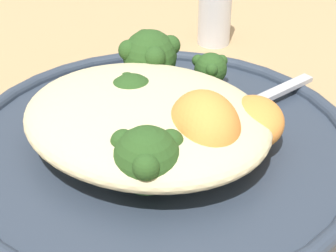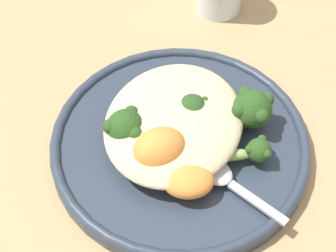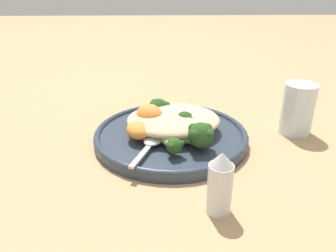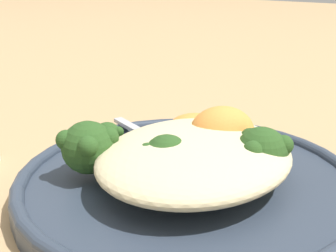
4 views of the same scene
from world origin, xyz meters
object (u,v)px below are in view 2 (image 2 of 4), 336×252
broccoli_stalk_2 (192,116)px  broccoli_stalk_4 (136,133)px  broccoli_stalk_1 (247,113)px  sweet_potato_chunk_0 (158,149)px  sweet_potato_chunk_1 (187,180)px  broccoli_stalk_0 (233,153)px  quinoa_mound (175,122)px  spoon (221,176)px  plate (180,143)px  broccoli_stalk_3 (180,125)px

broccoli_stalk_2 → broccoli_stalk_4: broccoli_stalk_4 is taller
broccoli_stalk_1 → sweet_potato_chunk_0: size_ratio=1.92×
broccoli_stalk_1 → sweet_potato_chunk_1: size_ratio=2.03×
broccoli_stalk_0 → broccoli_stalk_2: (-0.03, -0.05, 0.01)m
quinoa_mound → spoon: 0.08m
plate → sweet_potato_chunk_1: (0.06, 0.03, 0.02)m
plate → sweet_potato_chunk_0: bearing=-15.3°
plate → quinoa_mound: size_ratio=1.65×
broccoli_stalk_0 → broccoli_stalk_2: bearing=130.3°
broccoli_stalk_0 → broccoli_stalk_4: 0.10m
broccoli_stalk_4 → broccoli_stalk_3: bearing=-141.9°
broccoli_stalk_3 → broccoli_stalk_4: (0.03, -0.04, 0.01)m
broccoli_stalk_3 → spoon: broccoli_stalk_3 is taller
broccoli_stalk_2 → quinoa_mound: bearing=112.9°
broccoli_stalk_4 → quinoa_mound: bearing=-138.2°
broccoli_stalk_2 → broccoli_stalk_3: 0.02m
broccoli_stalk_1 → sweet_potato_chunk_1: broccoli_stalk_1 is taller
plate → broccoli_stalk_4: bearing=-60.7°
broccoli_stalk_3 → sweet_potato_chunk_0: 0.05m
quinoa_mound → broccoli_stalk_0: size_ratio=1.56×
broccoli_stalk_1 → broccoli_stalk_4: broccoli_stalk_1 is taller
broccoli_stalk_3 → sweet_potato_chunk_0: (0.05, -0.01, 0.01)m
quinoa_mound → sweet_potato_chunk_1: bearing=29.6°
broccoli_stalk_3 → sweet_potato_chunk_1: (0.06, 0.03, 0.00)m
plate → broccoli_stalk_0: (0.01, 0.06, 0.02)m
broccoli_stalk_3 → broccoli_stalk_4: 0.05m
plate → broccoli_stalk_3: bearing=-162.3°
broccoli_stalk_0 → sweet_potato_chunk_0: 0.08m
broccoli_stalk_2 → sweet_potato_chunk_0: (0.06, -0.02, 0.01)m
sweet_potato_chunk_1 → plate: bearing=-154.8°
plate → spoon: bearing=57.7°
sweet_potato_chunk_0 → quinoa_mound: bearing=177.2°
plate → broccoli_stalk_3: (-0.01, -0.00, 0.02)m
plate → spoon: (0.04, 0.06, 0.01)m
broccoli_stalk_1 → spoon: bearing=-153.1°
broccoli_stalk_1 → broccoli_stalk_3: 0.07m
broccoli_stalk_0 → broccoli_stalk_4: size_ratio=1.04×
broccoli_stalk_0 → sweet_potato_chunk_0: bearing=179.9°
broccoli_stalk_1 → broccoli_stalk_3: size_ratio=1.31×
sweet_potato_chunk_1 → spoon: 0.04m
broccoli_stalk_0 → broccoli_stalk_3: broccoli_stalk_3 is taller
broccoli_stalk_1 → broccoli_stalk_2: broccoli_stalk_1 is taller
broccoli_stalk_0 → spoon: size_ratio=0.99×
broccoli_stalk_0 → broccoli_stalk_3: 0.06m
broccoli_stalk_0 → broccoli_stalk_2: broccoli_stalk_2 is taller
plate → sweet_potato_chunk_0: size_ratio=5.00×
spoon → broccoli_stalk_4: bearing=-166.1°
broccoli_stalk_3 → broccoli_stalk_4: size_ratio=0.78×
broccoli_stalk_0 → sweet_potato_chunk_0: size_ratio=1.94×
broccoli_stalk_1 → sweet_potato_chunk_1: (0.10, -0.03, -0.01)m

